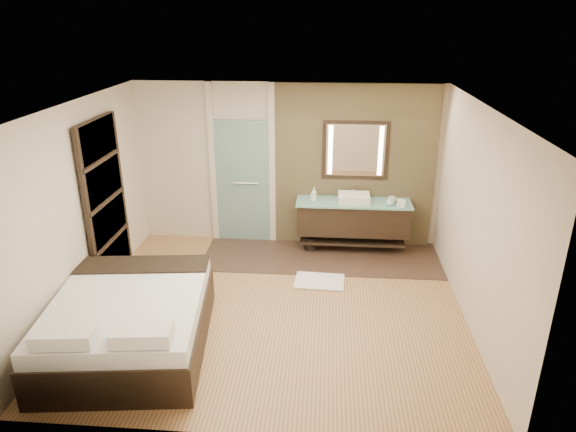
# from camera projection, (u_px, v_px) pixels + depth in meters

# --- Properties ---
(floor) EXTENTS (5.00, 5.00, 0.00)m
(floor) POSITION_uv_depth(u_px,v_px,m) (274.00, 308.00, 6.91)
(floor) COLOR olive
(floor) RESTS_ON ground
(tile_strip) EXTENTS (3.80, 1.30, 0.01)m
(tile_strip) POSITION_uv_depth(u_px,v_px,m) (321.00, 257.00, 8.35)
(tile_strip) COLOR #3A2A1F
(tile_strip) RESTS_ON floor
(stone_wall) EXTENTS (2.60, 0.08, 2.70)m
(stone_wall) POSITION_uv_depth(u_px,v_px,m) (354.00, 167.00, 8.38)
(stone_wall) COLOR tan
(stone_wall) RESTS_ON floor
(vanity) EXTENTS (1.85, 0.55, 0.88)m
(vanity) POSITION_uv_depth(u_px,v_px,m) (353.00, 218.00, 8.39)
(vanity) COLOR black
(vanity) RESTS_ON stone_wall
(mirror_unit) EXTENTS (1.06, 0.04, 0.96)m
(mirror_unit) POSITION_uv_depth(u_px,v_px,m) (355.00, 150.00, 8.22)
(mirror_unit) COLOR black
(mirror_unit) RESTS_ON stone_wall
(frosted_door) EXTENTS (1.10, 0.12, 2.70)m
(frosted_door) POSITION_uv_depth(u_px,v_px,m) (243.00, 177.00, 8.59)
(frosted_door) COLOR #B7E8E5
(frosted_door) RESTS_ON floor
(shoji_partition) EXTENTS (0.06, 1.20, 2.40)m
(shoji_partition) POSITION_uv_depth(u_px,v_px,m) (106.00, 203.00, 7.20)
(shoji_partition) COLOR black
(shoji_partition) RESTS_ON floor
(bed) EXTENTS (1.96, 2.34, 0.83)m
(bed) POSITION_uv_depth(u_px,v_px,m) (130.00, 322.00, 5.99)
(bed) COLOR black
(bed) RESTS_ON floor
(bath_mat) EXTENTS (0.75, 0.54, 0.02)m
(bath_mat) POSITION_uv_depth(u_px,v_px,m) (319.00, 281.00, 7.57)
(bath_mat) COLOR white
(bath_mat) RESTS_ON floor
(waste_bin) EXTENTS (0.19, 0.19, 0.23)m
(waste_bin) POSITION_uv_depth(u_px,v_px,m) (311.00, 244.00, 8.55)
(waste_bin) COLOR black
(waste_bin) RESTS_ON floor
(tissue_box) EXTENTS (0.13, 0.13, 0.10)m
(tissue_box) POSITION_uv_depth(u_px,v_px,m) (401.00, 203.00, 8.06)
(tissue_box) COLOR white
(tissue_box) RESTS_ON vanity
(soap_bottle_a) EXTENTS (0.11, 0.11, 0.23)m
(soap_bottle_a) POSITION_uv_depth(u_px,v_px,m) (314.00, 194.00, 8.25)
(soap_bottle_a) COLOR white
(soap_bottle_a) RESTS_ON vanity
(soap_bottle_b) EXTENTS (0.10, 0.10, 0.18)m
(soap_bottle_b) POSITION_uv_depth(u_px,v_px,m) (313.00, 195.00, 8.30)
(soap_bottle_b) COLOR #B2B2B2
(soap_bottle_b) RESTS_ON vanity
(soap_bottle_c) EXTENTS (0.14, 0.14, 0.15)m
(soap_bottle_c) POSITION_uv_depth(u_px,v_px,m) (390.00, 201.00, 8.08)
(soap_bottle_c) COLOR silver
(soap_bottle_c) RESTS_ON vanity
(cup) EXTENTS (0.16, 0.16, 0.10)m
(cup) POSITION_uv_depth(u_px,v_px,m) (392.00, 200.00, 8.22)
(cup) COLOR white
(cup) RESTS_ON vanity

